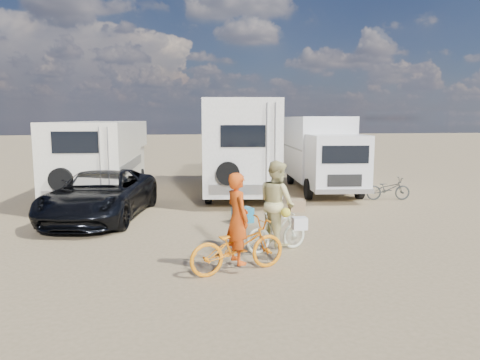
{
  "coord_description": "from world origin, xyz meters",
  "views": [
    {
      "loc": [
        -2.13,
        -9.62,
        2.85
      ],
      "look_at": [
        -0.48,
        1.3,
        1.3
      ],
      "focal_mm": 32.98,
      "sensor_mm": 36.0,
      "label": 1
    }
  ],
  "objects": [
    {
      "name": "ground",
      "position": [
        0.0,
        0.0,
        0.0
      ],
      "size": [
        140.0,
        140.0,
        0.0
      ],
      "primitive_type": "plane",
      "color": "#9D845D",
      "rests_on": "ground"
    },
    {
      "name": "rv_main",
      "position": [
        0.35,
        7.01,
        1.73
      ],
      "size": [
        3.28,
        7.46,
        3.47
      ],
      "primitive_type": null,
      "rotation": [
        0.0,
        0.0,
        -0.12
      ],
      "color": "silver",
      "rests_on": "ground"
    },
    {
      "name": "rv_left",
      "position": [
        -4.7,
        6.98,
        1.37
      ],
      "size": [
        2.72,
        7.3,
        2.73
      ],
      "primitive_type": null,
      "rotation": [
        0.0,
        0.0,
        -0.05
      ],
      "color": "white",
      "rests_on": "ground"
    },
    {
      "name": "box_truck",
      "position": [
        3.64,
        6.98,
        1.46
      ],
      "size": [
        2.63,
        6.38,
        2.92
      ],
      "primitive_type": null,
      "rotation": [
        0.0,
        0.0,
        -0.09
      ],
      "color": "silver",
      "rests_on": "ground"
    },
    {
      "name": "dark_suv",
      "position": [
        -4.22,
        3.22,
        0.69
      ],
      "size": [
        3.16,
        5.32,
        1.39
      ],
      "primitive_type": "imported",
      "rotation": [
        0.0,
        0.0,
        -0.18
      ],
      "color": "black",
      "rests_on": "ground"
    },
    {
      "name": "bike_man",
      "position": [
        -0.99,
        -1.77,
        0.5
      ],
      "size": [
        2.0,
        1.19,
        0.99
      ],
      "primitive_type": "imported",
      "rotation": [
        0.0,
        0.0,
        1.87
      ],
      "color": "orange",
      "rests_on": "ground"
    },
    {
      "name": "bike_woman",
      "position": [
        0.02,
        -0.62,
        0.44
      ],
      "size": [
        1.53,
        0.86,
        0.89
      ],
      "primitive_type": "imported",
      "rotation": [
        0.0,
        0.0,
        1.89
      ],
      "color": "beige",
      "rests_on": "ground"
    },
    {
      "name": "rider_man",
      "position": [
        -0.99,
        -1.77,
        0.85
      ],
      "size": [
        0.57,
        0.71,
        1.69
      ],
      "primitive_type": "imported",
      "rotation": [
        0.0,
        0.0,
        1.87
      ],
      "color": "#C7440F",
      "rests_on": "ground"
    },
    {
      "name": "rider_woman",
      "position": [
        0.02,
        -0.62,
        0.9
      ],
      "size": [
        0.92,
        1.04,
        1.79
      ],
      "primitive_type": "imported",
      "rotation": [
        0.0,
        0.0,
        1.89
      ],
      "color": "#D0C47D",
      "rests_on": "ground"
    },
    {
      "name": "bike_parked",
      "position": [
        5.29,
        4.69,
        0.4
      ],
      "size": [
        1.58,
        0.72,
        0.8
      ],
      "primitive_type": "imported",
      "rotation": [
        0.0,
        0.0,
        1.45
      ],
      "color": "#2A2D2B",
      "rests_on": "ground"
    },
    {
      "name": "cooler",
      "position": [
        -0.29,
        2.1,
        0.21
      ],
      "size": [
        0.62,
        0.54,
        0.41
      ],
      "primitive_type": "cube",
      "rotation": [
        0.0,
        0.0,
        0.39
      ],
      "color": "#1C698E",
      "rests_on": "ground"
    },
    {
      "name": "crate",
      "position": [
        1.61,
        3.38,
        0.18
      ],
      "size": [
        0.48,
        0.48,
        0.36
      ],
      "primitive_type": "cube",
      "rotation": [
        0.0,
        0.0,
        -0.05
      ],
      "color": "olive",
      "rests_on": "ground"
    }
  ]
}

